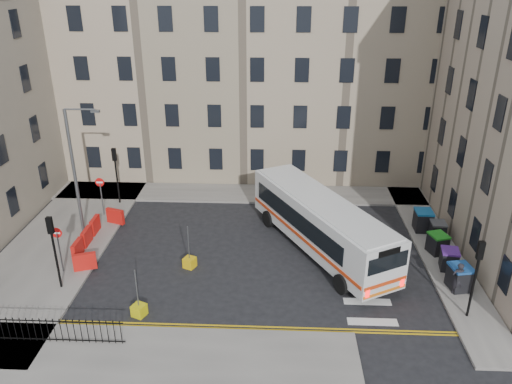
# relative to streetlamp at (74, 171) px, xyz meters

# --- Properties ---
(ground) EXTENTS (120.00, 120.00, 0.00)m
(ground) POSITION_rel_streetlamp_xyz_m (13.00, -2.00, -4.34)
(ground) COLOR black
(ground) RESTS_ON ground
(pavement_north) EXTENTS (36.00, 3.20, 0.15)m
(pavement_north) POSITION_rel_streetlamp_xyz_m (7.00, 6.60, -4.26)
(pavement_north) COLOR slate
(pavement_north) RESTS_ON ground
(pavement_east) EXTENTS (2.40, 26.00, 0.15)m
(pavement_east) POSITION_rel_streetlamp_xyz_m (22.00, 2.00, -4.26)
(pavement_east) COLOR slate
(pavement_east) RESTS_ON ground
(pavement_west) EXTENTS (6.00, 22.00, 0.15)m
(pavement_west) POSITION_rel_streetlamp_xyz_m (-1.00, -1.00, -4.26)
(pavement_west) COLOR slate
(pavement_west) RESTS_ON ground
(pavement_sw) EXTENTS (20.00, 6.00, 0.15)m
(pavement_sw) POSITION_rel_streetlamp_xyz_m (6.00, -12.00, -4.26)
(pavement_sw) COLOR slate
(pavement_sw) RESTS_ON ground
(terrace_north) EXTENTS (38.30, 10.80, 17.20)m
(terrace_north) POSITION_rel_streetlamp_xyz_m (6.00, 13.50, 4.28)
(terrace_north) COLOR gray
(terrace_north) RESTS_ON ground
(traffic_light_east) EXTENTS (0.28, 0.22, 4.10)m
(traffic_light_east) POSITION_rel_streetlamp_xyz_m (21.60, -7.50, -1.47)
(traffic_light_east) COLOR black
(traffic_light_east) RESTS_ON pavement_east
(traffic_light_nw) EXTENTS (0.28, 0.22, 4.10)m
(traffic_light_nw) POSITION_rel_streetlamp_xyz_m (1.00, 4.50, -1.47)
(traffic_light_nw) COLOR black
(traffic_light_nw) RESTS_ON pavement_west
(traffic_light_sw) EXTENTS (0.28, 0.22, 4.10)m
(traffic_light_sw) POSITION_rel_streetlamp_xyz_m (1.00, -6.00, -1.47)
(traffic_light_sw) COLOR black
(traffic_light_sw) RESTS_ON pavement_west
(streetlamp) EXTENTS (0.50, 0.22, 8.14)m
(streetlamp) POSITION_rel_streetlamp_xyz_m (0.00, 0.00, 0.00)
(streetlamp) COLOR #595B5E
(streetlamp) RESTS_ON pavement_west
(no_entry_north) EXTENTS (0.60, 0.08, 3.00)m
(no_entry_north) POSITION_rel_streetlamp_xyz_m (0.50, 2.50, -2.26)
(no_entry_north) COLOR #595B5E
(no_entry_north) RESTS_ON pavement_west
(no_entry_south) EXTENTS (0.60, 0.08, 3.00)m
(no_entry_south) POSITION_rel_streetlamp_xyz_m (0.50, -4.50, -2.26)
(no_entry_south) COLOR #595B5E
(no_entry_south) RESTS_ON pavement_west
(roadworks_barriers) EXTENTS (1.66, 6.26, 1.00)m
(roadworks_barriers) POSITION_rel_streetlamp_xyz_m (1.16, -1.50, -3.69)
(roadworks_barriers) COLOR red
(roadworks_barriers) RESTS_ON pavement_west
(iron_railings) EXTENTS (7.80, 0.04, 1.20)m
(iron_railings) POSITION_rel_streetlamp_xyz_m (1.75, -10.20, -3.59)
(iron_railings) COLOR black
(iron_railings) RESTS_ON pavement_sw
(bus) EXTENTS (8.13, 11.83, 3.27)m
(bus) POSITION_rel_streetlamp_xyz_m (14.88, -1.30, -2.45)
(bus) COLOR silver
(bus) RESTS_ON ground
(wheelie_bin_a) EXTENTS (1.24, 1.36, 1.32)m
(wheelie_bin_a) POSITION_rel_streetlamp_xyz_m (21.90, -5.18, -3.52)
(wheelie_bin_a) COLOR black
(wheelie_bin_a) RESTS_ON pavement_east
(wheelie_bin_b) EXTENTS (1.09, 1.20, 1.18)m
(wheelie_bin_b) POSITION_rel_streetlamp_xyz_m (21.94, -3.29, -3.59)
(wheelie_bin_b) COLOR black
(wheelie_bin_b) RESTS_ON pavement_east
(wheelie_bin_c) EXTENTS (1.24, 1.33, 1.20)m
(wheelie_bin_c) POSITION_rel_streetlamp_xyz_m (21.80, -1.55, -3.58)
(wheelie_bin_c) COLOR black
(wheelie_bin_c) RESTS_ON pavement_east
(wheelie_bin_d) EXTENTS (0.94, 1.07, 1.13)m
(wheelie_bin_d) POSITION_rel_streetlamp_xyz_m (22.29, 0.15, -3.62)
(wheelie_bin_d) COLOR black
(wheelie_bin_d) RESTS_ON pavement_east
(wheelie_bin_e) EXTENTS (1.09, 1.25, 1.35)m
(wheelie_bin_e) POSITION_rel_streetlamp_xyz_m (21.67, 1.27, -3.50)
(wheelie_bin_e) COLOR black
(wheelie_bin_e) RESTS_ON pavement_east
(pedestrian) EXTENTS (0.69, 0.49, 1.80)m
(pedestrian) POSITION_rel_streetlamp_xyz_m (21.63, -5.65, -3.29)
(pedestrian) COLOR black
(pedestrian) RESTS_ON pavement_east
(bollard_yellow) EXTENTS (0.79, 0.79, 0.60)m
(bollard_yellow) POSITION_rel_streetlamp_xyz_m (7.43, -3.57, -4.04)
(bollard_yellow) COLOR gold
(bollard_yellow) RESTS_ON ground
(bollard_chevron) EXTENTS (0.79, 0.79, 0.60)m
(bollard_chevron) POSITION_rel_streetlamp_xyz_m (5.70, -8.00, -4.04)
(bollard_chevron) COLOR #BFB60B
(bollard_chevron) RESTS_ON ground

